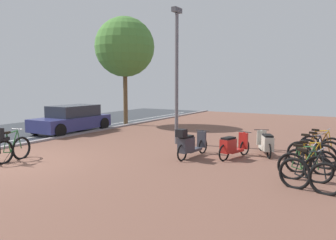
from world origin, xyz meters
name	(u,v)px	position (x,y,z in m)	size (l,w,h in m)	color
ground	(49,169)	(1.43, 0.00, -0.02)	(21.00, 40.00, 0.13)	#303439
bicycle_foreground	(10,149)	(-0.28, 0.00, 0.40)	(0.60, 1.43, 1.12)	black
bicycle_rack_00	(310,176)	(8.04, 1.56, 0.36)	(1.40, 0.48, 1.02)	black
bicycle_rack_01	(305,167)	(7.83, 2.34, 0.34)	(1.33, 0.48, 0.97)	black
bicycle_rack_02	(310,161)	(7.87, 3.13, 0.33)	(1.32, 0.48, 0.94)	black
bicycle_rack_03	(311,155)	(7.81, 3.92, 0.36)	(1.42, 0.48, 1.02)	black
bicycle_rack_04	(318,150)	(7.91, 4.71, 0.34)	(1.34, 0.48, 0.98)	black
bicycle_rack_05	(321,146)	(7.91, 5.49, 0.34)	(1.37, 0.48, 0.97)	black
scooter_near	(232,146)	(5.49, 3.83, 0.39)	(0.71, 1.67, 0.83)	black
scooter_mid	(266,144)	(6.31, 4.80, 0.39)	(0.93, 1.64, 0.79)	black
scooter_far	(189,144)	(4.27, 3.18, 0.45)	(0.53, 1.87, 1.01)	black
parked_car_near	(72,119)	(-3.29, 5.41, 0.63)	(1.83, 3.95, 1.31)	navy
lamp_post	(177,69)	(2.72, 5.16, 2.94)	(0.20, 0.52, 5.26)	slate
street_tree	(125,47)	(-2.73, 9.01, 4.43)	(3.37, 3.37, 6.13)	brown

